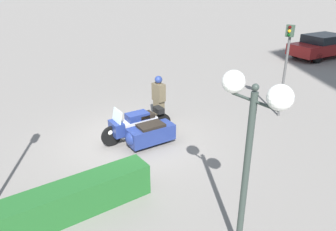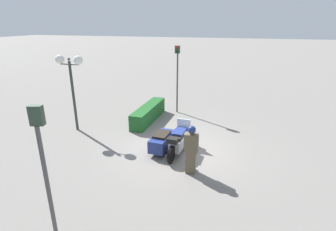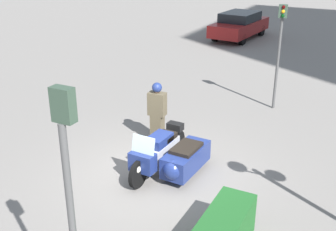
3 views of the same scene
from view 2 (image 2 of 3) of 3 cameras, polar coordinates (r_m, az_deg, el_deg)
The scene contains 7 objects.
ground_plane at distance 10.81m, azimuth 2.23°, elevation -7.10°, with size 160.00×160.00×0.00m, color slate.
police_motorcycle at distance 10.47m, azimuth 0.56°, elevation -5.18°, with size 2.50×1.34×1.16m.
officer_rider at distance 8.82m, azimuth 5.06°, elevation -7.13°, with size 0.32×0.48×1.71m.
hedge_bush_curbside at distance 13.66m, azimuth -4.27°, elevation 0.51°, with size 3.43×0.67×0.79m, color #1E5623.
twin_lamp_post at distance 12.56m, azimuth -20.52°, elevation 9.29°, with size 0.40×1.34×3.51m.
traffic_light_near at distance 14.43m, azimuth 2.04°, elevation 9.85°, with size 0.23×0.26×3.70m.
traffic_light_far at distance 5.95m, azimuth -25.42°, elevation -8.77°, with size 0.22×0.29×3.38m.
Camera 2 is at (-9.35, -2.39, 4.87)m, focal length 28.00 mm.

